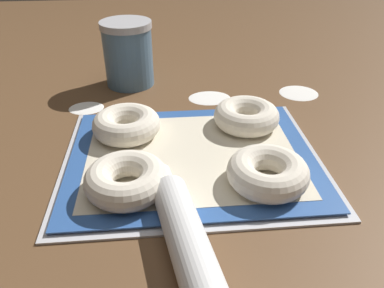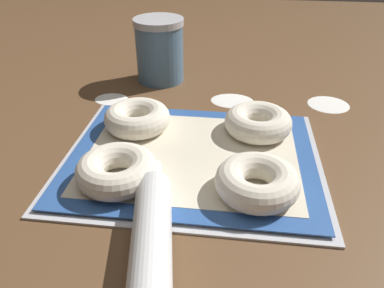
# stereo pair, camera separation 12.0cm
# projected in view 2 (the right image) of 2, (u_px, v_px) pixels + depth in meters

# --- Properties ---
(ground_plane) EXTENTS (2.80, 2.80, 0.00)m
(ground_plane) POSITION_uv_depth(u_px,v_px,m) (198.00, 163.00, 0.68)
(ground_plane) COLOR brown
(baking_tray) EXTENTS (0.46, 0.37, 0.01)m
(baking_tray) POSITION_uv_depth(u_px,v_px,m) (192.00, 158.00, 0.68)
(baking_tray) COLOR silver
(baking_tray) RESTS_ON ground_plane
(baking_mat) EXTENTS (0.44, 0.35, 0.00)m
(baking_mat) POSITION_uv_depth(u_px,v_px,m) (192.00, 155.00, 0.68)
(baking_mat) COLOR #2D569E
(baking_mat) RESTS_ON baking_tray
(bagel_front_left) EXTENTS (0.13, 0.13, 0.05)m
(bagel_front_left) POSITION_uv_depth(u_px,v_px,m) (117.00, 170.00, 0.60)
(bagel_front_left) COLOR silver
(bagel_front_left) RESTS_ON baking_mat
(bagel_front_right) EXTENTS (0.13, 0.13, 0.05)m
(bagel_front_right) POSITION_uv_depth(u_px,v_px,m) (257.00, 182.00, 0.58)
(bagel_front_right) COLOR silver
(bagel_front_right) RESTS_ON baking_mat
(bagel_back_left) EXTENTS (0.13, 0.13, 0.05)m
(bagel_back_left) POSITION_uv_depth(u_px,v_px,m) (137.00, 118.00, 0.75)
(bagel_back_left) COLOR silver
(bagel_back_left) RESTS_ON baking_mat
(bagel_back_right) EXTENTS (0.13, 0.13, 0.05)m
(bagel_back_right) POSITION_uv_depth(u_px,v_px,m) (258.00, 122.00, 0.73)
(bagel_back_right) COLOR silver
(bagel_back_right) RESTS_ON baking_mat
(flour_canister) EXTENTS (0.12, 0.12, 0.16)m
(flour_canister) POSITION_uv_depth(u_px,v_px,m) (160.00, 50.00, 0.95)
(flour_canister) COLOR slate
(flour_canister) RESTS_ON ground_plane
(rolling_pin) EXTENTS (0.11, 0.42, 0.05)m
(rolling_pin) POSITION_uv_depth(u_px,v_px,m) (150.00, 270.00, 0.45)
(rolling_pin) COLOR silver
(rolling_pin) RESTS_ON ground_plane
(flour_patch_near) EXTENTS (0.10, 0.09, 0.00)m
(flour_patch_near) POSITION_uv_depth(u_px,v_px,m) (328.00, 104.00, 0.87)
(flour_patch_near) COLOR white
(flour_patch_near) RESTS_ON ground_plane
(flour_patch_far) EXTENTS (0.08, 0.07, 0.00)m
(flour_patch_far) POSITION_uv_depth(u_px,v_px,m) (111.00, 99.00, 0.90)
(flour_patch_far) COLOR white
(flour_patch_far) RESTS_ON ground_plane
(flour_patch_side) EXTENTS (0.10, 0.08, 0.00)m
(flour_patch_side) POSITION_uv_depth(u_px,v_px,m) (232.00, 100.00, 0.89)
(flour_patch_side) COLOR white
(flour_patch_side) RESTS_ON ground_plane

